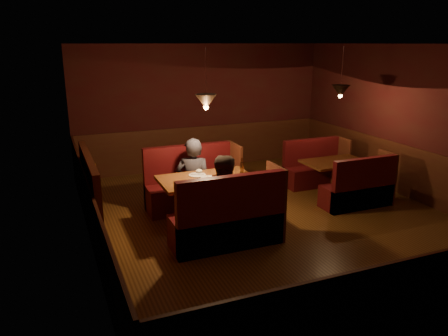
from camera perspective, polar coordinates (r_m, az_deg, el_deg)
name	(u,v)px	position (r m, az deg, el deg)	size (l,w,h in m)	color
room	(257,160)	(7.24, 4.31, 1.07)	(6.02, 7.02, 2.92)	#46280F
main_table	(208,189)	(7.11, -2.13, -2.72)	(1.53, 0.93, 1.07)	#4F2A16
main_bench_far	(193,188)	(7.98, -4.13, -2.65)	(1.68, 0.60, 1.14)	#460C15
main_bench_near	(229,223)	(6.46, 0.72, -7.23)	(1.68, 0.60, 1.14)	#460C15
second_table	(335,170)	(8.83, 14.28, -0.26)	(1.22, 0.78, 0.69)	#4F2A16
second_bench_far	(314,170)	(9.48, 11.74, -0.27)	(1.35, 0.51, 0.97)	#460C15
second_bench_near	(360,191)	(8.36, 17.28, -2.88)	(1.35, 0.51, 0.97)	#460C15
diner_a	(193,167)	(7.56, -4.04, 0.19)	(0.62, 0.41, 1.71)	#2B2A35
diner_b	(227,187)	(6.52, 0.44, -2.55)	(0.81, 0.63, 1.67)	black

